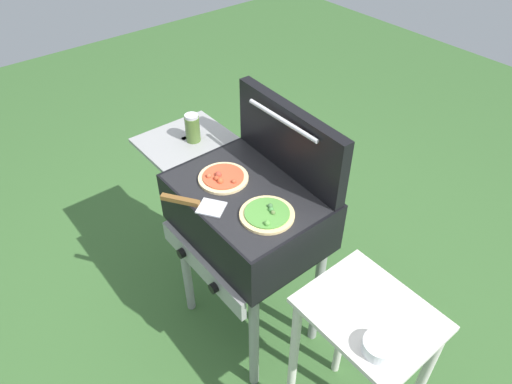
{
  "coord_description": "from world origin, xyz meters",
  "views": [
    {
      "loc": [
        1.14,
        -0.88,
        2.1
      ],
      "look_at": [
        0.05,
        0.0,
        0.92
      ],
      "focal_mm": 32.67,
      "sensor_mm": 36.0,
      "label": 1
    }
  ],
  "objects_px": {
    "pizza_veggie": "(267,214)",
    "spatula": "(193,203)",
    "grill": "(246,214)",
    "pizza_pepperoni": "(223,178)",
    "sauce_jar": "(192,128)",
    "prep_table": "(361,350)",
    "topping_bowl_near": "(379,347)"
  },
  "relations": [
    {
      "from": "pizza_pepperoni",
      "to": "spatula",
      "type": "distance_m",
      "value": 0.19
    },
    {
      "from": "spatula",
      "to": "topping_bowl_near",
      "type": "relative_size",
      "value": 2.31
    },
    {
      "from": "pizza_veggie",
      "to": "spatula",
      "type": "distance_m",
      "value": 0.29
    },
    {
      "from": "spatula",
      "to": "pizza_pepperoni",
      "type": "bearing_deg",
      "value": 106.56
    },
    {
      "from": "sauce_jar",
      "to": "topping_bowl_near",
      "type": "xyz_separation_m",
      "value": [
        1.2,
        -0.12,
        -0.15
      ]
    },
    {
      "from": "sauce_jar",
      "to": "prep_table",
      "type": "relative_size",
      "value": 0.17
    },
    {
      "from": "spatula",
      "to": "topping_bowl_near",
      "type": "distance_m",
      "value": 0.84
    },
    {
      "from": "pizza_pepperoni",
      "to": "sauce_jar",
      "type": "xyz_separation_m",
      "value": [
        -0.32,
        0.07,
        0.06
      ]
    },
    {
      "from": "pizza_pepperoni",
      "to": "topping_bowl_near",
      "type": "xyz_separation_m",
      "value": [
        0.88,
        -0.05,
        -0.09
      ]
    },
    {
      "from": "pizza_veggie",
      "to": "spatula",
      "type": "relative_size",
      "value": 0.85
    },
    {
      "from": "pizza_pepperoni",
      "to": "sauce_jar",
      "type": "relative_size",
      "value": 1.56
    },
    {
      "from": "spatula",
      "to": "topping_bowl_near",
      "type": "bearing_deg",
      "value": 8.89
    },
    {
      "from": "pizza_veggie",
      "to": "sauce_jar",
      "type": "xyz_separation_m",
      "value": [
        -0.61,
        0.07,
        0.06
      ]
    },
    {
      "from": "grill",
      "to": "pizza_veggie",
      "type": "xyz_separation_m",
      "value": [
        0.18,
        -0.04,
        0.15
      ]
    },
    {
      "from": "pizza_pepperoni",
      "to": "spatula",
      "type": "relative_size",
      "value": 0.84
    },
    {
      "from": "grill",
      "to": "topping_bowl_near",
      "type": "relative_size",
      "value": 8.98
    },
    {
      "from": "pizza_pepperoni",
      "to": "sauce_jar",
      "type": "distance_m",
      "value": 0.33
    },
    {
      "from": "grill",
      "to": "spatula",
      "type": "relative_size",
      "value": 3.88
    },
    {
      "from": "pizza_veggie",
      "to": "grill",
      "type": "bearing_deg",
      "value": 168.65
    },
    {
      "from": "sauce_jar",
      "to": "pizza_pepperoni",
      "type": "bearing_deg",
      "value": -11.62
    },
    {
      "from": "sauce_jar",
      "to": "spatula",
      "type": "height_order",
      "value": "sauce_jar"
    },
    {
      "from": "grill",
      "to": "topping_bowl_near",
      "type": "height_order",
      "value": "grill"
    },
    {
      "from": "pizza_veggie",
      "to": "sauce_jar",
      "type": "distance_m",
      "value": 0.61
    },
    {
      "from": "pizza_pepperoni",
      "to": "prep_table",
      "type": "distance_m",
      "value": 0.85
    },
    {
      "from": "pizza_pepperoni",
      "to": "spatula",
      "type": "xyz_separation_m",
      "value": [
        0.05,
        -0.18,
        -0.0
      ]
    },
    {
      "from": "sauce_jar",
      "to": "pizza_veggie",
      "type": "bearing_deg",
      "value": -6.28
    },
    {
      "from": "pizza_pepperoni",
      "to": "spatula",
      "type": "height_order",
      "value": "pizza_pepperoni"
    },
    {
      "from": "grill",
      "to": "prep_table",
      "type": "distance_m",
      "value": 0.7
    },
    {
      "from": "topping_bowl_near",
      "to": "pizza_veggie",
      "type": "bearing_deg",
      "value": 175.02
    },
    {
      "from": "sauce_jar",
      "to": "prep_table",
      "type": "distance_m",
      "value": 1.17
    },
    {
      "from": "sauce_jar",
      "to": "topping_bowl_near",
      "type": "relative_size",
      "value": 1.25
    },
    {
      "from": "spatula",
      "to": "topping_bowl_near",
      "type": "height_order",
      "value": "spatula"
    }
  ]
}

